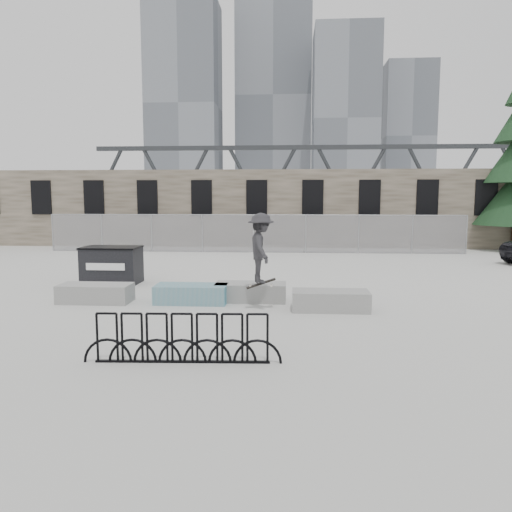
% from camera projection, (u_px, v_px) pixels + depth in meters
% --- Properties ---
extents(ground, '(120.00, 120.00, 0.00)m').
position_uv_depth(ground, '(221.00, 302.00, 14.13)').
color(ground, beige).
rests_on(ground, ground).
extents(stone_wall, '(36.00, 2.58, 4.50)m').
position_uv_depth(stone_wall, '(258.00, 208.00, 29.95)').
color(stone_wall, brown).
rests_on(stone_wall, ground).
extents(chainlink_fence, '(22.06, 0.06, 2.02)m').
position_uv_depth(chainlink_fence, '(254.00, 233.00, 26.39)').
color(chainlink_fence, gray).
rests_on(chainlink_fence, ground).
extents(planter_far_left, '(2.00, 0.90, 0.52)m').
position_uv_depth(planter_far_left, '(96.00, 292.00, 14.06)').
color(planter_far_left, '#969593').
rests_on(planter_far_left, ground).
extents(planter_center_left, '(2.00, 0.90, 0.52)m').
position_uv_depth(planter_center_left, '(191.00, 293.00, 13.96)').
color(planter_center_left, teal).
rests_on(planter_center_left, ground).
extents(planter_center_right, '(2.00, 0.90, 0.52)m').
position_uv_depth(planter_center_right, '(251.00, 291.00, 14.24)').
color(planter_center_right, '#969593').
rests_on(planter_center_right, ground).
extents(planter_offset, '(2.00, 0.90, 0.52)m').
position_uv_depth(planter_offset, '(330.00, 300.00, 13.07)').
color(planter_offset, '#969593').
rests_on(planter_offset, ground).
extents(dumpster, '(1.94, 1.20, 1.27)m').
position_uv_depth(dumpster, '(112.00, 265.00, 17.07)').
color(dumpster, black).
rests_on(dumpster, ground).
extents(bike_rack, '(3.59, 0.23, 0.90)m').
position_uv_depth(bike_rack, '(182.00, 339.00, 8.92)').
color(bike_rack, black).
rests_on(bike_rack, ground).
extents(skyline_towers, '(58.00, 28.00, 48.00)m').
position_uv_depth(skyline_towers, '(278.00, 111.00, 104.63)').
color(skyline_towers, slate).
rests_on(skyline_towers, ground).
extents(truss_bridge, '(70.00, 3.00, 9.80)m').
position_uv_depth(truss_bridge, '(351.00, 187.00, 67.41)').
color(truss_bridge, '#2D3033').
rests_on(truss_bridge, ground).
extents(skateboarder, '(0.93, 1.31, 2.00)m').
position_uv_depth(skateboarder, '(261.00, 248.00, 13.03)').
color(skateboarder, '#2B2A2D').
rests_on(skateboarder, ground).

